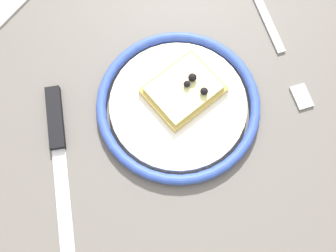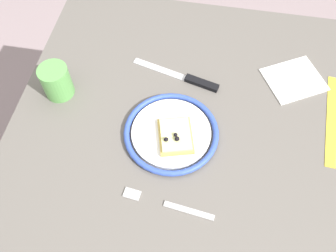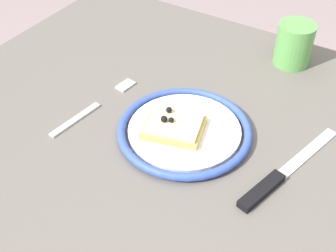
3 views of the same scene
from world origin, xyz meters
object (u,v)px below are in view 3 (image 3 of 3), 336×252
Objects in this scene: pizza_slice_near at (174,126)px; knife at (275,180)px; fork at (95,106)px; cup at (294,44)px; plate at (184,131)px; dining_table at (175,177)px.

pizza_slice_near reaches higher than knife.
fork is 0.41m from cup.
fork is at bearing -172.98° from plate.
fork is 2.34× the size of cup.
knife is (0.17, -0.00, 0.10)m from dining_table.
dining_table is 0.36m from cup.
plate is 1.99× the size of pizza_slice_near.
pizza_slice_near is at bearing 3.17° from fork.
fork is at bearing -127.57° from cup.
pizza_slice_near reaches higher than plate.
cup is (0.08, 0.32, 0.14)m from dining_table.
dining_table is at bearing -104.11° from cup.
plate is 0.17m from fork.
dining_table is at bearing -106.91° from plate.
plate is at bearing 73.09° from dining_table.
cup is (0.09, 0.31, 0.02)m from pizza_slice_near.
dining_table is 4.70× the size of fork.
cup reaches higher than dining_table.
pizza_slice_near is at bearing -138.04° from plate.
knife is 0.34m from fork.
cup is (0.25, 0.32, 0.04)m from fork.
knife reaches higher than fork.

